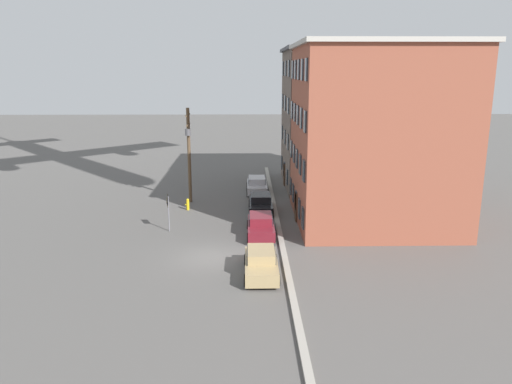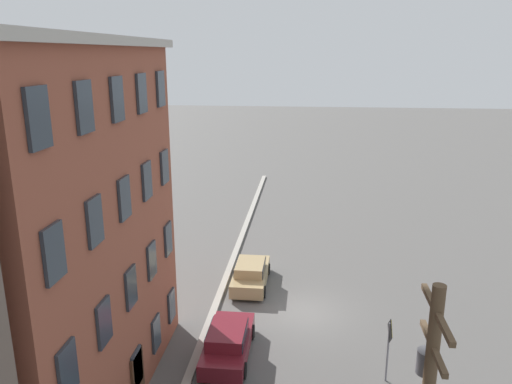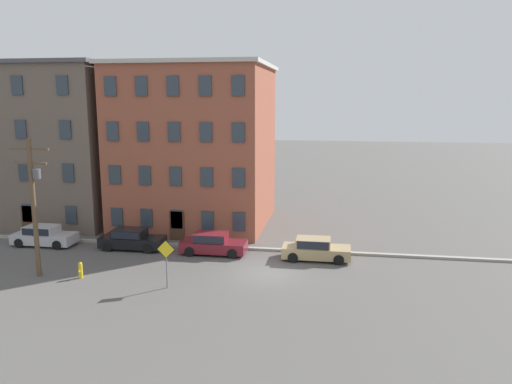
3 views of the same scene
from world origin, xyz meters
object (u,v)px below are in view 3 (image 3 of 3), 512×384
at_px(car_black, 132,238).
at_px(utility_pole, 34,200).
at_px(car_tan, 315,248).
at_px(fire_hydrant, 81,270).
at_px(caution_sign, 166,256).
at_px(car_maroon, 213,243).
at_px(car_silver, 44,235).

relative_size(car_black, utility_pole, 0.54).
xyz_separation_m(car_tan, fire_hydrant, (-13.37, -5.63, -0.27)).
bearing_deg(car_black, caution_sign, -53.73).
bearing_deg(fire_hydrant, car_maroon, 41.88).
height_order(car_tan, caution_sign, caution_sign).
bearing_deg(car_tan, car_black, 178.49).
relative_size(caution_sign, utility_pole, 0.34).
xyz_separation_m(car_maroon, utility_pole, (-9.04, -5.87, 3.82)).
xyz_separation_m(utility_pole, fire_hydrant, (2.56, 0.06, -4.09)).
distance_m(car_maroon, fire_hydrant, 8.70).
bearing_deg(utility_pole, caution_sign, -4.58).
bearing_deg(car_maroon, fire_hydrant, -138.12).
distance_m(car_silver, car_maroon, 12.42).
distance_m(caution_sign, utility_pole, 8.55).
xyz_separation_m(car_black, caution_sign, (4.90, -6.68, 1.10)).
relative_size(utility_pole, fire_hydrant, 8.45).
height_order(car_maroon, utility_pole, utility_pole).
height_order(car_silver, utility_pole, utility_pole).
distance_m(car_black, fire_hydrant, 6.01).
bearing_deg(fire_hydrant, car_tan, 22.85).
bearing_deg(utility_pole, car_silver, 120.02).
bearing_deg(caution_sign, car_tan, 38.93).
bearing_deg(fire_hydrant, car_silver, 135.74).
relative_size(car_silver, car_black, 1.00).
height_order(caution_sign, fire_hydrant, caution_sign).
xyz_separation_m(car_tan, utility_pole, (-15.93, -5.69, 3.82)).
bearing_deg(car_black, car_silver, -178.51).
distance_m(car_maroon, car_tan, 6.90).
height_order(car_black, fire_hydrant, car_black).
xyz_separation_m(caution_sign, fire_hydrant, (-5.51, 0.71, -1.37)).
relative_size(car_tan, fire_hydrant, 4.58).
xyz_separation_m(car_black, fire_hydrant, (-0.61, -5.97, -0.27)).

